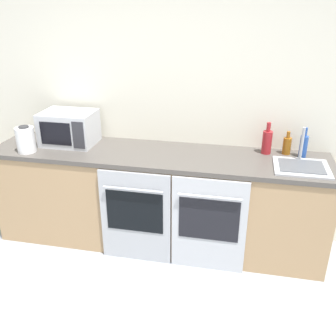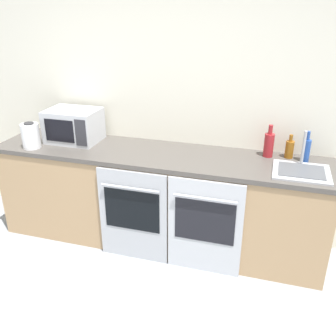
{
  "view_description": "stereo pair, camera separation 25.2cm",
  "coord_description": "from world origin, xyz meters",
  "px_view_note": "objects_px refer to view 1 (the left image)",
  "views": [
    {
      "loc": [
        0.71,
        -1.16,
        2.1
      ],
      "look_at": [
        0.1,
        1.79,
        0.76
      ],
      "focal_mm": 40.0,
      "sensor_mm": 36.0,
      "label": 1
    },
    {
      "loc": [
        0.96,
        -1.1,
        2.1
      ],
      "look_at": [
        0.1,
        1.79,
        0.76
      ],
      "focal_mm": 40.0,
      "sensor_mm": 36.0,
      "label": 2
    }
  ],
  "objects_px": {
    "sink": "(301,166)",
    "kettle": "(26,140)",
    "oven_left": "(135,217)",
    "bottle_blue": "(303,146)",
    "oven_right": "(209,225)",
    "microwave": "(69,128)",
    "bottle_amber": "(287,145)",
    "bottle_red": "(267,141)"
  },
  "relations": [
    {
      "from": "microwave",
      "to": "bottle_red",
      "type": "xyz_separation_m",
      "value": [
        1.78,
        0.11,
        -0.04
      ]
    },
    {
      "from": "microwave",
      "to": "kettle",
      "type": "height_order",
      "value": "microwave"
    },
    {
      "from": "oven_left",
      "to": "bottle_red",
      "type": "xyz_separation_m",
      "value": [
        1.05,
        0.52,
        0.57
      ]
    },
    {
      "from": "kettle",
      "to": "sink",
      "type": "relative_size",
      "value": 0.54
    },
    {
      "from": "oven_right",
      "to": "sink",
      "type": "xyz_separation_m",
      "value": [
        0.69,
        0.26,
        0.48
      ]
    },
    {
      "from": "oven_left",
      "to": "oven_right",
      "type": "relative_size",
      "value": 1.0
    },
    {
      "from": "oven_left",
      "to": "sink",
      "type": "xyz_separation_m",
      "value": [
        1.31,
        0.26,
        0.48
      ]
    },
    {
      "from": "oven_right",
      "to": "microwave",
      "type": "bearing_deg",
      "value": 163.13
    },
    {
      "from": "bottle_red",
      "to": "bottle_amber",
      "type": "xyz_separation_m",
      "value": [
        0.17,
        0.02,
        -0.03
      ]
    },
    {
      "from": "oven_right",
      "to": "bottle_amber",
      "type": "relative_size",
      "value": 4.17
    },
    {
      "from": "microwave",
      "to": "bottle_amber",
      "type": "distance_m",
      "value": 1.95
    },
    {
      "from": "microwave",
      "to": "sink",
      "type": "distance_m",
      "value": 2.05
    },
    {
      "from": "oven_left",
      "to": "bottle_blue",
      "type": "distance_m",
      "value": 1.54
    },
    {
      "from": "bottle_red",
      "to": "sink",
      "type": "bearing_deg",
      "value": -45.02
    },
    {
      "from": "oven_right",
      "to": "kettle",
      "type": "height_order",
      "value": "kettle"
    },
    {
      "from": "microwave",
      "to": "bottle_amber",
      "type": "height_order",
      "value": "microwave"
    },
    {
      "from": "oven_left",
      "to": "microwave",
      "type": "height_order",
      "value": "microwave"
    },
    {
      "from": "bottle_red",
      "to": "bottle_amber",
      "type": "relative_size",
      "value": 1.37
    },
    {
      "from": "oven_right",
      "to": "sink",
      "type": "height_order",
      "value": "sink"
    },
    {
      "from": "sink",
      "to": "bottle_blue",
      "type": "bearing_deg",
      "value": 82.69
    },
    {
      "from": "bottle_amber",
      "to": "sink",
      "type": "height_order",
      "value": "sink"
    },
    {
      "from": "microwave",
      "to": "sink",
      "type": "height_order",
      "value": "microwave"
    },
    {
      "from": "bottle_blue",
      "to": "oven_left",
      "type": "bearing_deg",
      "value": -159.76
    },
    {
      "from": "bottle_red",
      "to": "bottle_amber",
      "type": "bearing_deg",
      "value": 7.01
    },
    {
      "from": "oven_right",
      "to": "bottle_blue",
      "type": "xyz_separation_m",
      "value": [
        0.72,
        0.5,
        0.57
      ]
    },
    {
      "from": "oven_left",
      "to": "bottle_blue",
      "type": "xyz_separation_m",
      "value": [
        1.35,
        0.5,
        0.57
      ]
    },
    {
      "from": "bottle_red",
      "to": "bottle_blue",
      "type": "relative_size",
      "value": 1.07
    },
    {
      "from": "oven_left",
      "to": "kettle",
      "type": "relative_size",
      "value": 3.62
    },
    {
      "from": "microwave",
      "to": "bottle_blue",
      "type": "xyz_separation_m",
      "value": [
        2.07,
        0.09,
        -0.05
      ]
    },
    {
      "from": "oven_left",
      "to": "bottle_amber",
      "type": "bearing_deg",
      "value": 24.12
    },
    {
      "from": "oven_left",
      "to": "microwave",
      "type": "xyz_separation_m",
      "value": [
        -0.73,
        0.41,
        0.62
      ]
    },
    {
      "from": "oven_right",
      "to": "kettle",
      "type": "relative_size",
      "value": 3.62
    },
    {
      "from": "oven_right",
      "to": "microwave",
      "type": "distance_m",
      "value": 1.54
    },
    {
      "from": "bottle_blue",
      "to": "sink",
      "type": "bearing_deg",
      "value": -97.31
    },
    {
      "from": "sink",
      "to": "oven_right",
      "type": "bearing_deg",
      "value": -159.58
    },
    {
      "from": "oven_left",
      "to": "sink",
      "type": "bearing_deg",
      "value": 11.05
    },
    {
      "from": "bottle_amber",
      "to": "bottle_blue",
      "type": "distance_m",
      "value": 0.14
    },
    {
      "from": "oven_right",
      "to": "microwave",
      "type": "height_order",
      "value": "microwave"
    },
    {
      "from": "microwave",
      "to": "kettle",
      "type": "bearing_deg",
      "value": -135.39
    },
    {
      "from": "oven_right",
      "to": "bottle_blue",
      "type": "height_order",
      "value": "bottle_blue"
    },
    {
      "from": "sink",
      "to": "kettle",
      "type": "bearing_deg",
      "value": -176.97
    },
    {
      "from": "oven_left",
      "to": "bottle_amber",
      "type": "relative_size",
      "value": 4.17
    }
  ]
}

